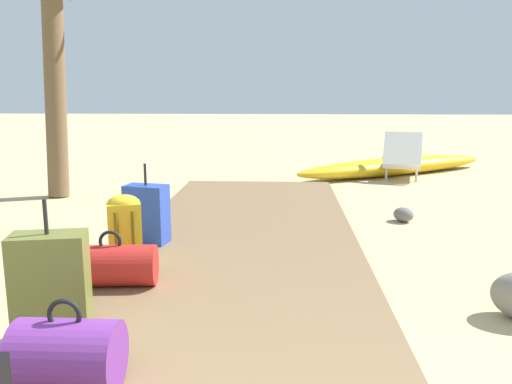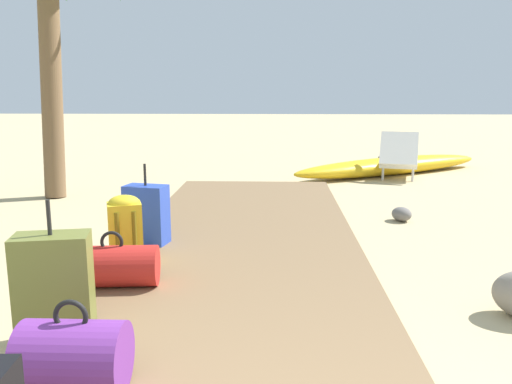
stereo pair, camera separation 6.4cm
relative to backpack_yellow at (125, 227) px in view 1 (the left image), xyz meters
The scene contains 11 objects.
ground_plane 1.07m from the backpack_yellow, 24.57° to the right, with size 60.00×60.00×0.00m, color tan.
boardwalk 1.02m from the backpack_yellow, 18.93° to the left, with size 2.17×7.28×0.08m, color brown.
backpack_yellow is the anchor object (origin of this frame).
duffel_bag_purple 1.87m from the backpack_yellow, 81.29° to the right, with size 0.49×0.34×0.45m.
suitcase_olive 1.24m from the backpack_yellow, 92.79° to the right, with size 0.46×0.31×0.79m.
suitcase_blue 0.58m from the backpack_yellow, 86.71° to the left, with size 0.42×0.29×0.74m.
duffel_bag_red 0.53m from the backpack_yellow, 84.16° to the right, with size 0.66×0.35×0.41m.
lounge_chair 5.98m from the backpack_yellow, 56.06° to the left, with size 0.95×1.62×0.80m.
kayak 6.20m from the backpack_yellow, 57.91° to the left, with size 3.89×2.71×0.32m.
rock_left_mid 2.01m from the backpack_yellow, 105.21° to the left, with size 0.23×0.24×0.15m, color slate.
rock_right_near 3.24m from the backpack_yellow, 34.30° to the left, with size 0.21×0.24×0.16m, color slate.
Camera 1 is at (0.37, -0.72, 1.47)m, focal length 36.59 mm.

